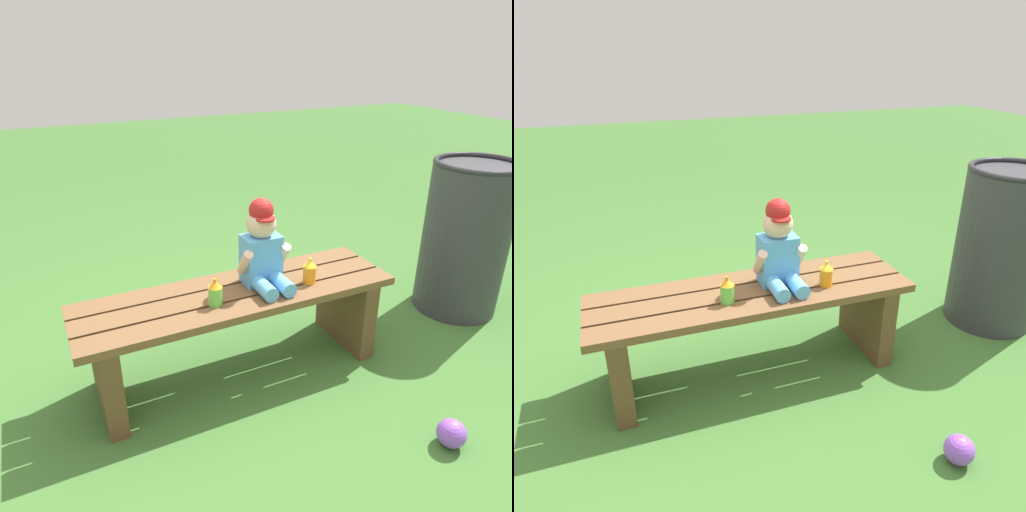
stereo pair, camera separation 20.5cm
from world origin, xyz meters
TOP-DOWN VIEW (x-y plane):
  - ground_plane at (0.00, 0.00)m, footprint 16.00×16.00m
  - park_bench at (0.00, 0.00)m, footprint 1.46×0.41m
  - child_figure at (0.14, 0.02)m, footprint 0.23×0.27m
  - sippy_cup_left at (-0.13, -0.07)m, footprint 0.06×0.06m
  - sippy_cup_right at (0.33, -0.07)m, footprint 0.06×0.06m
  - toy_ball at (0.56, -0.79)m, footprint 0.12×0.12m
  - trash_bin at (1.41, -0.00)m, footprint 0.47×0.47m

SIDE VIEW (x-z plane):
  - ground_plane at x=0.00m, z-range 0.00..0.00m
  - toy_ball at x=0.56m, z-range 0.00..0.12m
  - park_bench at x=0.00m, z-range 0.08..0.51m
  - trash_bin at x=1.41m, z-range 0.00..0.89m
  - sippy_cup_left at x=-0.13m, z-range 0.43..0.56m
  - sippy_cup_right at x=0.33m, z-range 0.43..0.56m
  - child_figure at x=0.14m, z-range 0.41..0.82m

